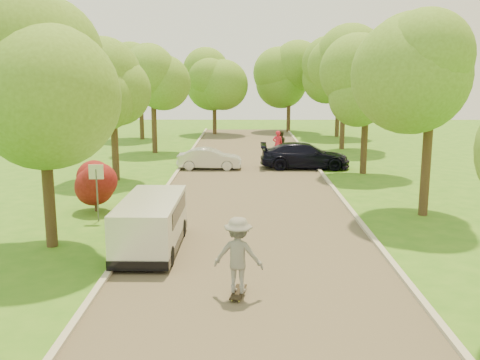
{
  "coord_description": "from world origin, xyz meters",
  "views": [
    {
      "loc": [
        -0.29,
        -15.53,
        5.48
      ],
      "look_at": [
        -0.44,
        5.5,
        1.3
      ],
      "focal_mm": 40.0,
      "sensor_mm": 36.0,
      "label": 1
    }
  ],
  "objects_px": {
    "longboard": "(238,292)",
    "person_striped": "(278,144)",
    "minivan": "(151,223)",
    "silver_sedan": "(209,159)",
    "person_olive": "(281,144)",
    "skateboarder": "(238,255)",
    "dark_sedan": "(305,156)",
    "street_sign": "(97,181)"
  },
  "relations": [
    {
      "from": "silver_sedan",
      "to": "person_olive",
      "type": "relative_size",
      "value": 2.13
    },
    {
      "from": "street_sign",
      "to": "longboard",
      "type": "xyz_separation_m",
      "value": [
        5.37,
        -6.95,
        -1.46
      ]
    },
    {
      "from": "dark_sedan",
      "to": "skateboarder",
      "type": "xyz_separation_m",
      "value": [
        -3.73,
        -18.58,
        0.33
      ]
    },
    {
      "from": "dark_sedan",
      "to": "longboard",
      "type": "relative_size",
      "value": 5.13
    },
    {
      "from": "longboard",
      "to": "person_striped",
      "type": "relative_size",
      "value": 0.57
    },
    {
      "from": "silver_sedan",
      "to": "longboard",
      "type": "height_order",
      "value": "silver_sedan"
    },
    {
      "from": "dark_sedan",
      "to": "street_sign",
      "type": "bearing_deg",
      "value": 143.26
    },
    {
      "from": "dark_sedan",
      "to": "person_olive",
      "type": "distance_m",
      "value": 4.69
    },
    {
      "from": "street_sign",
      "to": "longboard",
      "type": "distance_m",
      "value": 8.9
    },
    {
      "from": "silver_sedan",
      "to": "longboard",
      "type": "relative_size",
      "value": 3.65
    },
    {
      "from": "longboard",
      "to": "person_olive",
      "type": "xyz_separation_m",
      "value": [
        2.61,
        23.13,
        0.77
      ]
    },
    {
      "from": "longboard",
      "to": "dark_sedan",
      "type": "bearing_deg",
      "value": -90.92
    },
    {
      "from": "minivan",
      "to": "skateboarder",
      "type": "xyz_separation_m",
      "value": [
        2.77,
        -3.62,
        0.22
      ]
    },
    {
      "from": "longboard",
      "to": "person_olive",
      "type": "distance_m",
      "value": 23.29
    },
    {
      "from": "person_striped",
      "to": "person_olive",
      "type": "xyz_separation_m",
      "value": [
        0.22,
        0.4,
        -0.03
      ]
    },
    {
      "from": "person_olive",
      "to": "longboard",
      "type": "bearing_deg",
      "value": 54.87
    },
    {
      "from": "dark_sedan",
      "to": "silver_sedan",
      "type": "bearing_deg",
      "value": 94.56
    },
    {
      "from": "dark_sedan",
      "to": "person_striped",
      "type": "xyz_separation_m",
      "value": [
        -1.34,
        4.15,
        0.14
      ]
    },
    {
      "from": "dark_sedan",
      "to": "person_striped",
      "type": "distance_m",
      "value": 4.37
    },
    {
      "from": "longboard",
      "to": "person_striped",
      "type": "height_order",
      "value": "person_striped"
    },
    {
      "from": "street_sign",
      "to": "skateboarder",
      "type": "relative_size",
      "value": 1.13
    },
    {
      "from": "street_sign",
      "to": "person_olive",
      "type": "bearing_deg",
      "value": 63.76
    },
    {
      "from": "longboard",
      "to": "person_striped",
      "type": "xyz_separation_m",
      "value": [
        2.39,
        22.74,
        0.79
      ]
    },
    {
      "from": "street_sign",
      "to": "person_striped",
      "type": "distance_m",
      "value": 17.61
    },
    {
      "from": "minivan",
      "to": "longboard",
      "type": "distance_m",
      "value": 4.62
    },
    {
      "from": "person_striped",
      "to": "longboard",
      "type": "bearing_deg",
      "value": 84.29
    },
    {
      "from": "street_sign",
      "to": "person_striped",
      "type": "bearing_deg",
      "value": 63.83
    },
    {
      "from": "street_sign",
      "to": "person_olive",
      "type": "xyz_separation_m",
      "value": [
        7.98,
        16.19,
        -0.69
      ]
    },
    {
      "from": "person_olive",
      "to": "silver_sedan",
      "type": "bearing_deg",
      "value": 18.69
    },
    {
      "from": "skateboarder",
      "to": "person_olive",
      "type": "relative_size",
      "value": 1.1
    },
    {
      "from": "street_sign",
      "to": "minivan",
      "type": "xyz_separation_m",
      "value": [
        2.6,
        -3.33,
        -0.69
      ]
    },
    {
      "from": "silver_sedan",
      "to": "person_olive",
      "type": "bearing_deg",
      "value": -40.98
    },
    {
      "from": "minivan",
      "to": "longboard",
      "type": "relative_size",
      "value": 4.37
    },
    {
      "from": "minivan",
      "to": "silver_sedan",
      "type": "relative_size",
      "value": 1.2
    },
    {
      "from": "silver_sedan",
      "to": "person_olive",
      "type": "xyz_separation_m",
      "value": [
        4.48,
        4.87,
        0.26
      ]
    },
    {
      "from": "skateboarder",
      "to": "street_sign",
      "type": "bearing_deg",
      "value": -41.85
    },
    {
      "from": "street_sign",
      "to": "longboard",
      "type": "bearing_deg",
      "value": -52.27
    },
    {
      "from": "skateboarder",
      "to": "silver_sedan",
      "type": "bearing_deg",
      "value": -73.72
    },
    {
      "from": "minivan",
      "to": "skateboarder",
      "type": "height_order",
      "value": "skateboarder"
    },
    {
      "from": "longboard",
      "to": "skateboarder",
      "type": "relative_size",
      "value": 0.53
    },
    {
      "from": "longboard",
      "to": "person_olive",
      "type": "bearing_deg",
      "value": -86.01
    },
    {
      "from": "street_sign",
      "to": "silver_sedan",
      "type": "relative_size",
      "value": 0.58
    }
  ]
}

